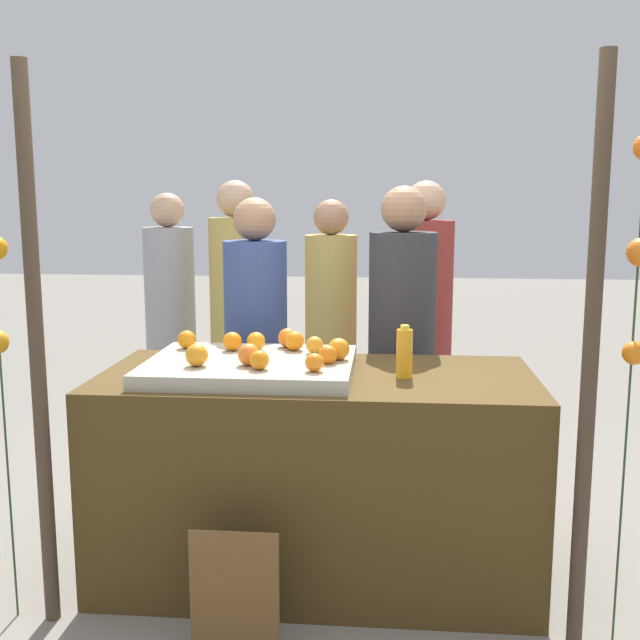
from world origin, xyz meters
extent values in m
plane|color=gray|center=(0.00, 0.00, 0.00)|extent=(24.00, 24.00, 0.00)
cube|color=#4C3819|center=(0.00, 0.00, 0.44)|extent=(1.79, 0.83, 0.88)
cube|color=#B2AD99|center=(-0.27, -0.02, 0.91)|extent=(0.84, 0.68, 0.06)
sphere|color=orange|center=(-0.02, 0.11, 0.97)|extent=(0.07, 0.07, 0.07)
sphere|color=orange|center=(-0.28, 0.17, 0.98)|extent=(0.08, 0.08, 0.08)
sphere|color=orange|center=(-0.11, 0.17, 0.98)|extent=(0.08, 0.08, 0.08)
sphere|color=orange|center=(-0.38, 0.14, 0.98)|extent=(0.08, 0.08, 0.08)
sphere|color=orange|center=(0.05, -0.08, 0.97)|extent=(0.07, 0.07, 0.07)
sphere|color=orange|center=(-0.20, -0.21, 0.97)|extent=(0.08, 0.08, 0.08)
sphere|color=orange|center=(0.01, -0.22, 0.97)|extent=(0.07, 0.07, 0.07)
sphere|color=orange|center=(-0.46, -0.17, 0.98)|extent=(0.09, 0.09, 0.09)
sphere|color=orange|center=(-0.59, 0.17, 0.98)|extent=(0.08, 0.08, 0.08)
sphere|color=orange|center=(-0.26, -0.14, 0.98)|extent=(0.09, 0.09, 0.09)
sphere|color=orange|center=(0.09, 0.00, 0.98)|extent=(0.09, 0.09, 0.09)
sphere|color=orange|center=(-0.15, 0.24, 0.98)|extent=(0.09, 0.09, 0.09)
cylinder|color=#F7A321|center=(0.36, -0.04, 0.98)|extent=(0.07, 0.07, 0.20)
cylinder|color=yellow|center=(0.36, -0.04, 1.08)|extent=(0.04, 0.04, 0.02)
cube|color=brown|center=(-0.23, -0.62, 0.22)|extent=(0.32, 0.01, 0.47)
cube|color=black|center=(-0.23, -0.61, 0.22)|extent=(0.29, 0.02, 0.44)
cylinder|color=#384C8C|center=(-0.38, 0.71, 0.69)|extent=(0.32, 0.32, 1.38)
sphere|color=#A87A59|center=(-0.38, 0.71, 1.49)|extent=(0.22, 0.22, 0.22)
cylinder|color=#333338|center=(0.36, 0.67, 0.71)|extent=(0.33, 0.33, 1.43)
sphere|color=#A87A59|center=(0.36, 0.67, 1.54)|extent=(0.22, 0.22, 0.22)
cylinder|color=#99999E|center=(-1.12, 1.74, 0.70)|extent=(0.33, 0.33, 1.40)
sphere|color=tan|center=(-1.12, 1.74, 1.51)|extent=(0.22, 0.22, 0.22)
cylinder|color=maroon|center=(0.50, 1.42, 0.73)|extent=(0.34, 0.34, 1.46)
sphere|color=tan|center=(0.50, 1.42, 1.58)|extent=(0.23, 0.23, 0.23)
cylinder|color=tan|center=(-0.66, 1.61, 0.73)|extent=(0.34, 0.34, 1.47)
sphere|color=tan|center=(-0.66, 1.61, 1.58)|extent=(0.23, 0.23, 0.23)
cylinder|color=tan|center=(-0.06, 1.53, 0.68)|extent=(0.32, 0.32, 1.37)
sphere|color=#A87A59|center=(-0.06, 1.53, 1.48)|extent=(0.21, 0.21, 0.21)
cylinder|color=#473828|center=(-0.98, -0.46, 1.03)|extent=(0.06, 0.06, 2.07)
cylinder|color=#473828|center=(0.98, -0.46, 1.03)|extent=(0.06, 0.06, 2.07)
cylinder|color=#2D4C23|center=(-1.12, -0.45, 0.93)|extent=(0.01, 0.01, 1.86)
cylinder|color=#2D4C23|center=(1.12, -0.44, 0.93)|extent=(0.01, 0.01, 1.86)
sphere|color=orange|center=(1.12, -0.45, 1.08)|extent=(0.08, 0.08, 0.08)
camera|label=1|loc=(0.29, -3.04, 1.60)|focal=42.55mm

